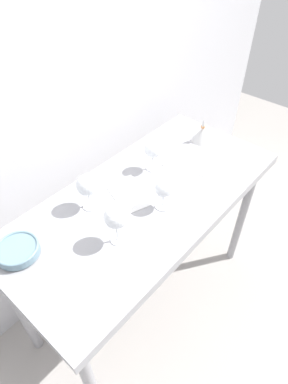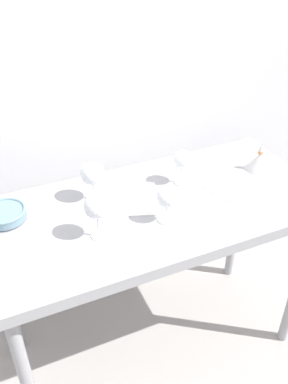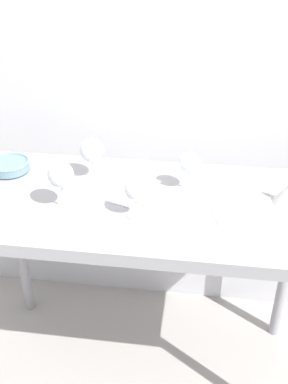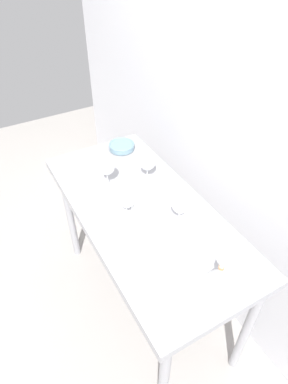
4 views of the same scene
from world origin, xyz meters
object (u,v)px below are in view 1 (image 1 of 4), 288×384
(wine_glass_near_left, at_px, (116,218))
(wine_glass_far_right, at_px, (153,150))
(tasting_bowl, at_px, (17,250))
(wine_glass_far_left, at_px, (87,186))
(wine_glass_near_center, at_px, (164,188))
(decanter_funnel, at_px, (202,134))
(tasting_sheet_lower, at_px, (129,194))
(tasting_sheet_upper, at_px, (190,161))

(wine_glass_near_left, bearing_deg, wine_glass_far_right, 23.36)
(wine_glass_far_right, distance_m, tasting_bowl, 0.75)
(wine_glass_far_left, xyz_separation_m, wine_glass_far_right, (0.38, -0.04, -0.01))
(wine_glass_near_center, relative_size, decanter_funnel, 1.10)
(tasting_bowl, bearing_deg, wine_glass_far_left, -1.99)
(wine_glass_far_right, distance_m, wine_glass_near_left, 0.48)
(tasting_sheet_lower, distance_m, tasting_bowl, 0.54)
(wine_glass_near_center, xyz_separation_m, decanter_funnel, (0.54, 0.16, -0.06))
(wine_glass_near_center, height_order, tasting_sheet_lower, wine_glass_near_center)
(wine_glass_far_left, bearing_deg, tasting_sheet_lower, -23.90)
(decanter_funnel, bearing_deg, wine_glass_far_right, 172.94)
(wine_glass_far_left, xyz_separation_m, wine_glass_near_center, (0.22, -0.24, -0.02))
(wine_glass_far_right, bearing_deg, decanter_funnel, -7.06)
(wine_glass_near_center, height_order, decanter_funnel, wine_glass_near_center)
(wine_glass_far_right, bearing_deg, wine_glass_far_left, 174.54)
(wine_glass_far_right, height_order, wine_glass_near_center, wine_glass_far_right)
(wine_glass_near_left, xyz_separation_m, wine_glass_near_center, (0.27, -0.02, -0.03))
(tasting_sheet_upper, height_order, decanter_funnel, decanter_funnel)
(wine_glass_far_left, xyz_separation_m, decanter_funnel, (0.76, -0.08, -0.08))
(wine_glass_far_left, relative_size, decanter_funnel, 1.27)
(wine_glass_near_left, distance_m, tasting_sheet_lower, 0.30)
(wine_glass_far_right, distance_m, decanter_funnel, 0.38)
(wine_glass_far_left, distance_m, wine_glass_far_right, 0.39)
(tasting_sheet_lower, height_order, decanter_funnel, decanter_funnel)
(wine_glass_far_right, xyz_separation_m, tasting_bowl, (-0.74, 0.05, -0.09))
(tasting_sheet_upper, bearing_deg, wine_glass_near_left, 170.61)
(wine_glass_far_right, height_order, tasting_sheet_lower, wine_glass_far_right)
(wine_glass_near_left, bearing_deg, decanter_funnel, 10.08)
(wine_glass_far_right, height_order, tasting_bowl, wine_glass_far_right)
(tasting_bowl, bearing_deg, decanter_funnel, -4.88)
(decanter_funnel, bearing_deg, wine_glass_far_left, 173.75)
(wine_glass_near_left, height_order, tasting_sheet_upper, wine_glass_near_left)
(wine_glass_far_left, height_order, wine_glass_near_center, wine_glass_far_left)
(tasting_sheet_upper, bearing_deg, wine_glass_far_left, 148.33)
(tasting_sheet_lower, distance_m, decanter_funnel, 0.59)
(wine_glass_far_right, relative_size, wine_glass_near_center, 1.05)
(tasting_sheet_upper, bearing_deg, wine_glass_near_center, 179.08)
(tasting_sheet_upper, bearing_deg, wine_glass_far_right, 130.61)
(tasting_bowl, bearing_deg, wine_glass_near_center, -24.01)
(wine_glass_near_left, xyz_separation_m, tasting_bowl, (-0.30, 0.24, -0.11))
(wine_glass_near_left, height_order, tasting_bowl, wine_glass_near_left)
(tasting_bowl, bearing_deg, tasting_sheet_lower, -9.41)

